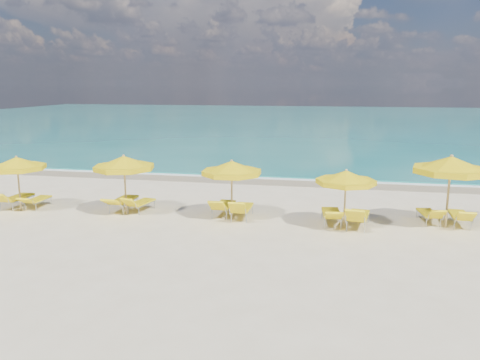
# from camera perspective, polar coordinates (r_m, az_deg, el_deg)

# --- Properties ---
(ground_plane) EXTENTS (120.00, 120.00, 0.00)m
(ground_plane) POSITION_cam_1_polar(r_m,az_deg,el_deg) (17.76, -0.95, -4.76)
(ground_plane) COLOR beige
(ocean) EXTENTS (120.00, 80.00, 0.30)m
(ocean) POSITION_cam_1_polar(r_m,az_deg,el_deg) (64.94, 8.13, 7.14)
(ocean) COLOR #14706B
(ocean) RESTS_ON ground
(wet_sand_band) EXTENTS (120.00, 2.60, 0.01)m
(wet_sand_band) POSITION_cam_1_polar(r_m,az_deg,el_deg) (24.83, 2.67, -0.00)
(wet_sand_band) COLOR tan
(wet_sand_band) RESTS_ON ground
(foam_line) EXTENTS (120.00, 1.20, 0.03)m
(foam_line) POSITION_cam_1_polar(r_m,az_deg,el_deg) (25.60, 2.94, 0.35)
(foam_line) COLOR white
(foam_line) RESTS_ON ground
(whitecap_near) EXTENTS (14.00, 0.36, 0.05)m
(whitecap_near) POSITION_cam_1_polar(r_m,az_deg,el_deg) (35.35, -4.62, 3.48)
(whitecap_near) COLOR white
(whitecap_near) RESTS_ON ground
(whitecap_far) EXTENTS (18.00, 0.30, 0.05)m
(whitecap_far) POSITION_cam_1_polar(r_m,az_deg,el_deg) (41.18, 17.36, 4.15)
(whitecap_far) COLOR white
(whitecap_far) RESTS_ON ground
(umbrella_1) EXTENTS (2.24, 2.24, 2.24)m
(umbrella_1) POSITION_cam_1_polar(r_m,az_deg,el_deg) (20.47, -25.56, 1.78)
(umbrella_1) COLOR tan
(umbrella_1) RESTS_ON ground
(umbrella_2) EXTENTS (2.65, 2.65, 2.37)m
(umbrella_2) POSITION_cam_1_polar(r_m,az_deg,el_deg) (18.47, -13.96, 1.97)
(umbrella_2) COLOR tan
(umbrella_2) RESTS_ON ground
(umbrella_3) EXTENTS (2.91, 2.91, 2.29)m
(umbrella_3) POSITION_cam_1_polar(r_m,az_deg,el_deg) (17.26, -1.02, 1.42)
(umbrella_3) COLOR tan
(umbrella_3) RESTS_ON ground
(umbrella_4) EXTENTS (2.17, 2.17, 2.13)m
(umbrella_4) POSITION_cam_1_polar(r_m,az_deg,el_deg) (16.63, 12.79, 0.25)
(umbrella_4) COLOR tan
(umbrella_4) RESTS_ON ground
(umbrella_5) EXTENTS (3.01, 3.01, 2.63)m
(umbrella_5) POSITION_cam_1_polar(r_m,az_deg,el_deg) (17.75, 24.31, 1.62)
(umbrella_5) COLOR tan
(umbrella_5) RESTS_ON ground
(lounger_1_left) EXTENTS (0.71, 1.93, 0.85)m
(lounger_1_left) POSITION_cam_1_polar(r_m,az_deg,el_deg) (21.43, -25.60, -2.40)
(lounger_1_left) COLOR #A5A8AD
(lounger_1_left) RESTS_ON ground
(lounger_1_right) EXTENTS (0.59, 1.69, 0.66)m
(lounger_1_right) POSITION_cam_1_polar(r_m,az_deg,el_deg) (21.03, -23.44, -2.57)
(lounger_1_right) COLOR #A5A8AD
(lounger_1_right) RESTS_ON ground
(lounger_2_left) EXTENTS (0.72, 2.05, 0.76)m
(lounger_2_left) POSITION_cam_1_polar(r_m,az_deg,el_deg) (19.49, -14.05, -2.89)
(lounger_2_left) COLOR #A5A8AD
(lounger_2_left) RESTS_ON ground
(lounger_2_right) EXTENTS (0.87, 1.75, 0.77)m
(lounger_2_right) POSITION_cam_1_polar(r_m,az_deg,el_deg) (19.16, -12.00, -3.14)
(lounger_2_right) COLOR #A5A8AD
(lounger_2_right) RESTS_ON ground
(lounger_3_left) EXTENTS (0.71, 1.90, 0.85)m
(lounger_3_left) POSITION_cam_1_polar(r_m,az_deg,el_deg) (18.20, -2.02, -3.59)
(lounger_3_left) COLOR #A5A8AD
(lounger_3_left) RESTS_ON ground
(lounger_3_right) EXTENTS (0.67, 1.86, 0.91)m
(lounger_3_right) POSITION_cam_1_polar(r_m,az_deg,el_deg) (17.75, 0.25, -3.97)
(lounger_3_right) COLOR #A5A8AD
(lounger_3_right) RESTS_ON ground
(lounger_4_left) EXTENTS (0.81, 2.01, 0.80)m
(lounger_4_left) POSITION_cam_1_polar(r_m,az_deg,el_deg) (17.37, 11.07, -4.55)
(lounger_4_left) COLOR #A5A8AD
(lounger_4_left) RESTS_ON ground
(lounger_4_right) EXTENTS (0.97, 2.03, 0.95)m
(lounger_4_right) POSITION_cam_1_polar(r_m,az_deg,el_deg) (17.18, 14.16, -4.82)
(lounger_4_right) COLOR #A5A8AD
(lounger_4_right) RESTS_ON ground
(lounger_5_left) EXTENTS (0.78, 1.72, 0.76)m
(lounger_5_left) POSITION_cam_1_polar(r_m,az_deg,el_deg) (18.55, 22.03, -4.25)
(lounger_5_left) COLOR #A5A8AD
(lounger_5_left) RESTS_ON ground
(lounger_5_right) EXTENTS (0.65, 1.82, 0.80)m
(lounger_5_right) POSITION_cam_1_polar(r_m,az_deg,el_deg) (18.65, 25.16, -4.38)
(lounger_5_right) COLOR #A5A8AD
(lounger_5_right) RESTS_ON ground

